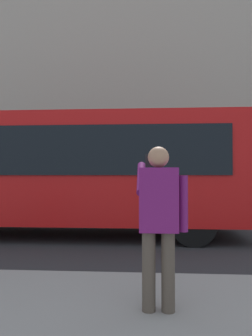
{
  "coord_description": "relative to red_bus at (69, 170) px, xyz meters",
  "views": [
    {
      "loc": [
        0.12,
        8.08,
        1.56
      ],
      "look_at": [
        0.64,
        0.26,
        1.73
      ],
      "focal_mm": 33.85,
      "sensor_mm": 36.0,
      "label": 1
    }
  ],
  "objects": [
    {
      "name": "building_facade_far",
      "position": [
        -2.16,
        -6.81,
        4.3
      ],
      "size": [
        28.0,
        1.55,
        12.0
      ],
      "color": "#A89E8E",
      "rests_on": "ground_plane"
    },
    {
      "name": "pedestrian_photographer",
      "position": [
        -2.14,
        4.76,
        -0.54
      ],
      "size": [
        0.53,
        0.52,
        1.7
      ],
      "color": "#4C4238",
      "rests_on": "sidewalk_curb"
    },
    {
      "name": "red_bus",
      "position": [
        0.0,
        0.0,
        0.0
      ],
      "size": [
        9.05,
        2.54,
        3.08
      ],
      "color": "red",
      "rests_on": "ground_plane"
    },
    {
      "name": "ground_plane",
      "position": [
        -2.14,
        -0.01,
        -1.68
      ],
      "size": [
        60.0,
        60.0,
        0.0
      ],
      "primitive_type": "plane",
      "color": "#2B2B2D"
    }
  ]
}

